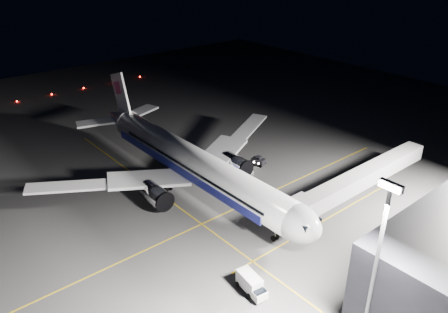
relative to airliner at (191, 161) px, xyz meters
name	(u,v)px	position (x,y,z in m)	size (l,w,h in m)	color
ground	(195,188)	(1.08, 0.00, -5.16)	(200.00, 200.00, 0.00)	#4C4C4F
guide_line_main	(230,211)	(11.08, 0.00, -5.16)	(0.25, 80.00, 0.01)	gold
guide_line_cross	(168,199)	(1.08, -6.00, -5.16)	(70.00, 0.25, 0.01)	gold
guide_line_side	(324,220)	(23.08, 10.00, -5.16)	(0.25, 40.00, 0.01)	gold
airliner	(191,161)	(0.00, 0.00, 0.00)	(61.48, 54.22, 16.64)	silver
jet_bridge	(357,181)	(23.08, 18.06, -0.58)	(3.60, 34.40, 6.30)	#B2B2B7
floodlight_mast_south	(378,254)	(41.08, -6.01, 7.21)	(2.40, 0.67, 20.70)	#59595E
taxiway_lights	(52,94)	(-70.92, 0.00, -4.94)	(0.44, 60.44, 0.44)	#FF140A
service_truck	(251,284)	(27.32, -10.27, -3.85)	(5.00, 2.60, 2.45)	silver
baggage_tug	(258,161)	(1.71, 15.58, -4.29)	(3.11, 2.77, 1.90)	black
safety_cone_a	(256,182)	(7.08, 9.83, -4.84)	(0.43, 0.43, 0.65)	orange
safety_cone_b	(254,183)	(7.08, 9.43, -4.91)	(0.34, 0.34, 0.51)	orange
safety_cone_c	(214,171)	(-1.57, 6.69, -4.91)	(0.34, 0.34, 0.52)	orange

